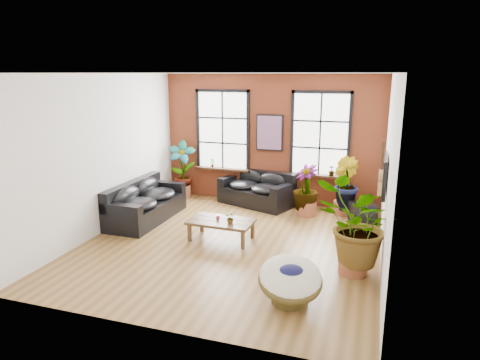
% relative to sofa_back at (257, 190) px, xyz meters
% --- Properties ---
extents(room, '(6.04, 6.54, 3.54)m').
position_rel_sofa_back_xyz_m(room, '(0.25, -2.78, 1.33)').
color(room, brown).
rests_on(room, ground).
extents(sofa_back, '(2.19, 1.58, 0.91)m').
position_rel_sofa_back_xyz_m(sofa_back, '(0.00, 0.00, 0.00)').
color(sofa_back, black).
rests_on(sofa_back, ground).
extents(sofa_left, '(1.02, 2.38, 0.94)m').
position_rel_sofa_back_xyz_m(sofa_left, '(-2.29, -2.08, 0.01)').
color(sofa_left, black).
rests_on(sofa_left, ground).
extents(coffee_table, '(1.40, 0.84, 0.53)m').
position_rel_sofa_back_xyz_m(coffee_table, '(-0.03, -2.76, -0.02)').
color(coffee_table, '#442D18').
rests_on(coffee_table, ground).
extents(papasan_chair, '(1.27, 1.28, 0.75)m').
position_rel_sofa_back_xyz_m(papasan_chair, '(1.90, -4.87, -0.02)').
color(papasan_chair, brown).
rests_on(papasan_chair, ground).
extents(poster, '(0.74, 0.06, 0.98)m').
position_rel_sofa_back_xyz_m(poster, '(0.25, 0.26, 1.54)').
color(poster, black).
rests_on(poster, room).
extents(tv_wall_unit, '(0.13, 1.86, 1.20)m').
position_rel_sofa_back_xyz_m(tv_wall_unit, '(3.18, -2.33, 1.13)').
color(tv_wall_unit, black).
rests_on(tv_wall_unit, room).
extents(media_box, '(0.71, 0.66, 0.48)m').
position_rel_sofa_back_xyz_m(media_box, '(2.81, -0.66, -0.17)').
color(media_box, black).
rests_on(media_box, ground).
extents(pot_back_left, '(0.54, 0.54, 0.38)m').
position_rel_sofa_back_xyz_m(pot_back_left, '(-2.25, -0.05, -0.22)').
color(pot_back_left, brown).
rests_on(pot_back_left, ground).
extents(pot_back_right, '(0.57, 0.57, 0.34)m').
position_rel_sofa_back_xyz_m(pot_back_right, '(2.31, -0.17, -0.24)').
color(pot_back_right, brown).
rests_on(pot_back_right, ground).
extents(pot_right_wall, '(0.52, 0.52, 0.38)m').
position_rel_sofa_back_xyz_m(pot_right_wall, '(2.77, -3.54, -0.22)').
color(pot_right_wall, brown).
rests_on(pot_right_wall, ground).
extents(pot_mid, '(0.63, 0.63, 0.36)m').
position_rel_sofa_back_xyz_m(pot_mid, '(1.44, -0.52, -0.23)').
color(pot_mid, brown).
rests_on(pot_mid, ground).
extents(floor_plant_back_left, '(0.91, 0.74, 1.51)m').
position_rel_sofa_back_xyz_m(floor_plant_back_left, '(-2.22, -0.06, 0.49)').
color(floor_plant_back_left, '#134824').
rests_on(floor_plant_back_left, ground).
extents(floor_plant_back_right, '(0.90, 0.94, 1.33)m').
position_rel_sofa_back_xyz_m(floor_plant_back_right, '(2.33, -0.18, 0.40)').
color(floor_plant_back_right, '#134824').
rests_on(floor_plant_back_right, ground).
extents(floor_plant_right_wall, '(1.82, 1.80, 1.52)m').
position_rel_sofa_back_xyz_m(floor_plant_right_wall, '(2.80, -3.56, 0.51)').
color(floor_plant_right_wall, '#134824').
rests_on(floor_plant_right_wall, ground).
extents(floor_plant_mid, '(0.91, 0.91, 1.16)m').
position_rel_sofa_back_xyz_m(floor_plant_mid, '(1.40, -0.52, 0.31)').
color(floor_plant_mid, '#134824').
rests_on(floor_plant_mid, ground).
extents(table_plant, '(0.27, 0.25, 0.25)m').
position_rel_sofa_back_xyz_m(table_plant, '(0.23, -2.89, 0.16)').
color(table_plant, '#134824').
rests_on(table_plant, coffee_table).
extents(sill_plant_left, '(0.17, 0.17, 0.27)m').
position_rel_sofa_back_xyz_m(sill_plant_left, '(-1.40, 0.21, 0.62)').
color(sill_plant_left, '#134824').
rests_on(sill_plant_left, room).
extents(sill_plant_right, '(0.19, 0.19, 0.27)m').
position_rel_sofa_back_xyz_m(sill_plant_right, '(1.95, 0.21, 0.62)').
color(sill_plant_right, '#134824').
rests_on(sill_plant_right, room).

